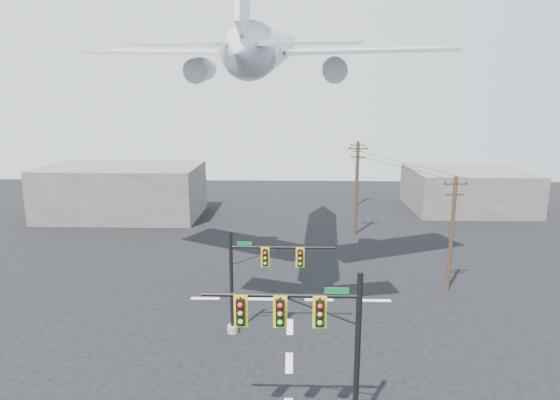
{
  "coord_description": "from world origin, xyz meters",
  "views": [
    {
      "loc": [
        0.18,
        -18.45,
        13.81
      ],
      "look_at": [
        -0.52,
        5.0,
        8.67
      ],
      "focal_mm": 30.0,
      "sensor_mm": 36.0,
      "label": 1
    }
  ],
  "objects_px": {
    "signal_mast_far": "(254,280)",
    "airliner": "(267,48)",
    "signal_mast_near": "(319,345)",
    "utility_pole_b": "(357,187)",
    "utility_pole_a": "(452,232)",
    "utility_pole_c": "(356,172)"
  },
  "relations": [
    {
      "from": "signal_mast_far",
      "to": "utility_pole_c",
      "type": "distance_m",
      "value": 35.94
    },
    {
      "from": "airliner",
      "to": "utility_pole_a",
      "type": "bearing_deg",
      "value": -101.12
    },
    {
      "from": "utility_pole_b",
      "to": "utility_pole_c",
      "type": "bearing_deg",
      "value": 92.74
    },
    {
      "from": "signal_mast_near",
      "to": "signal_mast_far",
      "type": "bearing_deg",
      "value": 112.02
    },
    {
      "from": "signal_mast_near",
      "to": "signal_mast_far",
      "type": "relative_size",
      "value": 1.13
    },
    {
      "from": "signal_mast_far",
      "to": "airliner",
      "type": "relative_size",
      "value": 0.22
    },
    {
      "from": "utility_pole_b",
      "to": "utility_pole_a",
      "type": "bearing_deg",
      "value": -60.96
    },
    {
      "from": "signal_mast_far",
      "to": "utility_pole_b",
      "type": "xyz_separation_m",
      "value": [
        8.7,
        21.17,
        1.57
      ]
    },
    {
      "from": "signal_mast_near",
      "to": "airliner",
      "type": "bearing_deg",
      "value": 99.57
    },
    {
      "from": "signal_mast_far",
      "to": "utility_pole_c",
      "type": "xyz_separation_m",
      "value": [
        10.41,
        34.39,
        1.03
      ]
    },
    {
      "from": "utility_pole_b",
      "to": "utility_pole_c",
      "type": "xyz_separation_m",
      "value": [
        1.71,
        13.21,
        -0.54
      ]
    },
    {
      "from": "signal_mast_far",
      "to": "utility_pole_a",
      "type": "bearing_deg",
      "value": 26.67
    },
    {
      "from": "utility_pole_a",
      "to": "utility_pole_c",
      "type": "distance_m",
      "value": 27.73
    },
    {
      "from": "signal_mast_far",
      "to": "airliner",
      "type": "height_order",
      "value": "airliner"
    },
    {
      "from": "utility_pole_a",
      "to": "airliner",
      "type": "height_order",
      "value": "airliner"
    },
    {
      "from": "signal_mast_far",
      "to": "utility_pole_b",
      "type": "height_order",
      "value": "utility_pole_b"
    },
    {
      "from": "utility_pole_a",
      "to": "utility_pole_c",
      "type": "height_order",
      "value": "utility_pole_a"
    },
    {
      "from": "signal_mast_far",
      "to": "airliner",
      "type": "distance_m",
      "value": 17.24
    },
    {
      "from": "utility_pole_a",
      "to": "utility_pole_b",
      "type": "relative_size",
      "value": 0.89
    },
    {
      "from": "signal_mast_near",
      "to": "utility_pole_b",
      "type": "relative_size",
      "value": 0.75
    },
    {
      "from": "signal_mast_near",
      "to": "airliner",
      "type": "relative_size",
      "value": 0.25
    },
    {
      "from": "signal_mast_near",
      "to": "signal_mast_far",
      "type": "height_order",
      "value": "signal_mast_near"
    }
  ]
}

